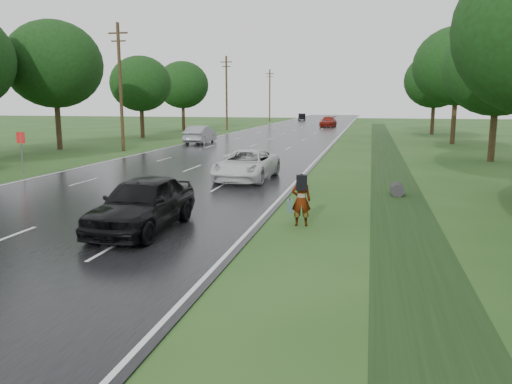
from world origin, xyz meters
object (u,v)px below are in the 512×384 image
object	(u,v)px
road_sign	(21,144)
white_pickup	(247,165)
pedestrian	(301,199)
dark_sedan	(142,203)
silver_sedan	(200,135)

from	to	relation	value
road_sign	white_pickup	distance (m)	12.74
pedestrian	dark_sedan	size ratio (longest dim) A/B	0.35
road_sign	silver_sedan	xyz separation A→B (m)	(3.10, 20.97, -0.77)
road_sign	pedestrian	bearing A→B (deg)	-26.37
pedestrian	dark_sedan	distance (m)	4.99
dark_sedan	silver_sedan	distance (m)	32.22
pedestrian	silver_sedan	world-z (taller)	pedestrian
white_pickup	dark_sedan	world-z (taller)	dark_sedan
pedestrian	dark_sedan	xyz separation A→B (m)	(-4.68, -1.73, 0.00)
pedestrian	dark_sedan	bearing A→B (deg)	11.89
road_sign	white_pickup	size ratio (longest dim) A/B	0.43
road_sign	silver_sedan	size ratio (longest dim) A/B	0.46
pedestrian	dark_sedan	world-z (taller)	dark_sedan
pedestrian	white_pickup	xyz separation A→B (m)	(-3.99, 8.82, -0.09)
white_pickup	road_sign	bearing A→B (deg)	-175.24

